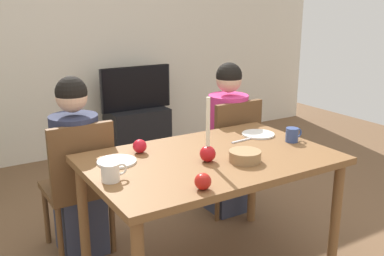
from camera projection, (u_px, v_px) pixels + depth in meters
back_wall at (69, 32)px, 4.52m from camera, size 6.40×0.10×2.60m
dining_table at (210, 170)px, 2.56m from camera, size 1.40×0.90×0.75m
chair_left at (79, 181)px, 2.81m from camera, size 0.40×0.40×0.90m
chair_right at (230, 149)px, 3.40m from camera, size 0.40×0.40×0.90m
person_left_child at (77, 170)px, 2.82m from camera, size 0.30×0.30×1.17m
person_right_child at (228, 141)px, 3.41m from camera, size 0.30×0.30×1.17m
tv_stand at (138, 130)px, 4.86m from camera, size 0.64×0.40×0.48m
tv at (136, 88)px, 4.73m from camera, size 0.79×0.05×0.46m
candle_centerpiece at (208, 149)px, 2.44m from camera, size 0.09×0.09×0.36m
plate_left at (117, 161)px, 2.44m from camera, size 0.22×0.22×0.01m
plate_right at (258, 134)px, 2.94m from camera, size 0.21×0.21×0.01m
mug_left at (111, 172)px, 2.18m from camera, size 0.13×0.09×0.09m
mug_right at (292, 135)px, 2.79m from camera, size 0.12×0.08×0.09m
fork_right at (243, 140)px, 2.82m from camera, size 0.18×0.03×0.01m
bowl_walnuts at (245, 156)px, 2.45m from camera, size 0.18×0.18×0.06m
apple_near_candle at (203, 181)px, 2.08m from camera, size 0.08×0.08×0.08m
apple_by_left_plate at (140, 146)px, 2.59m from camera, size 0.08×0.08×0.08m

